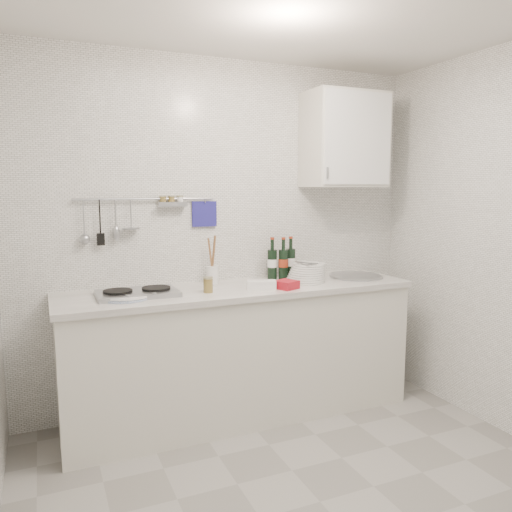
{
  "coord_description": "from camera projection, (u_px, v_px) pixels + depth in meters",
  "views": [
    {
      "loc": [
        -1.24,
        -2.03,
        1.6
      ],
      "look_at": [
        0.03,
        0.9,
        1.16
      ],
      "focal_mm": 35.0,
      "sensor_mm": 36.0,
      "label": 1
    }
  ],
  "objects": [
    {
      "name": "floor",
      "position": [
        320.0,
        502.0,
        2.55
      ],
      "size": [
        3.0,
        3.0,
        0.0
      ],
      "primitive_type": "plane",
      "color": "slate",
      "rests_on": "ground"
    },
    {
      "name": "back_wall",
      "position": [
        225.0,
        235.0,
        3.66
      ],
      "size": [
        3.0,
        0.02,
        2.5
      ],
      "primitive_type": "cube",
      "color": "silver",
      "rests_on": "floor"
    },
    {
      "name": "counter",
      "position": [
        241.0,
        355.0,
        3.5
      ],
      "size": [
        2.44,
        0.64,
        0.96
      ],
      "color": "silver",
      "rests_on": "floor"
    },
    {
      "name": "wall_rail",
      "position": [
        143.0,
        213.0,
        3.37
      ],
      "size": [
        0.98,
        0.09,
        0.34
      ],
      "color": "#93969B",
      "rests_on": "back_wall"
    },
    {
      "name": "wall_cabinet",
      "position": [
        345.0,
        140.0,
        3.75
      ],
      "size": [
        0.6,
        0.38,
        0.7
      ],
      "color": "silver",
      "rests_on": "back_wall"
    },
    {
      "name": "plate_stack_hob",
      "position": [
        125.0,
        296.0,
        3.07
      ],
      "size": [
        0.32,
        0.31,
        0.03
      ],
      "rotation": [
        0.0,
        0.0,
        0.27
      ],
      "color": "#5073B6",
      "rests_on": "counter"
    },
    {
      "name": "plate_stack_sink",
      "position": [
        307.0,
        273.0,
        3.61
      ],
      "size": [
        0.31,
        0.29,
        0.14
      ],
      "rotation": [
        0.0,
        0.0,
        0.41
      ],
      "color": "white",
      "rests_on": "counter"
    },
    {
      "name": "wine_bottles",
      "position": [
        282.0,
        258.0,
        3.72
      ],
      "size": [
        0.23,
        0.1,
        0.31
      ],
      "rotation": [
        0.0,
        0.0,
        0.02
      ],
      "color": "black",
      "rests_on": "counter"
    },
    {
      "name": "butter_dish",
      "position": [
        261.0,
        285.0,
        3.34
      ],
      "size": [
        0.22,
        0.16,
        0.06
      ],
      "primitive_type": "cube",
      "rotation": [
        0.0,
        0.0,
        -0.37
      ],
      "color": "white",
      "rests_on": "counter"
    },
    {
      "name": "strawberry_punnet",
      "position": [
        286.0,
        285.0,
        3.36
      ],
      "size": [
        0.17,
        0.17,
        0.06
      ],
      "primitive_type": "cube",
      "rotation": [
        0.0,
        0.0,
        0.4
      ],
      "color": "red",
      "rests_on": "counter"
    },
    {
      "name": "utensil_crock",
      "position": [
        212.0,
        272.0,
        3.53
      ],
      "size": [
        0.08,
        0.08,
        0.34
      ],
      "rotation": [
        0.0,
        0.0,
        0.27
      ],
      "color": "white",
      "rests_on": "counter"
    },
    {
      "name": "jar_a",
      "position": [
        214.0,
        277.0,
        3.54
      ],
      "size": [
        0.06,
        0.06,
        0.09
      ],
      "rotation": [
        0.0,
        0.0,
        -0.15
      ],
      "color": "brown",
      "rests_on": "counter"
    },
    {
      "name": "jar_b",
      "position": [
        306.0,
        272.0,
        3.8
      ],
      "size": [
        0.07,
        0.07,
        0.08
      ],
      "rotation": [
        0.0,
        0.0,
        -0.11
      ],
      "color": "brown",
      "rests_on": "counter"
    },
    {
      "name": "jar_c",
      "position": [
        301.0,
        272.0,
        3.77
      ],
      "size": [
        0.06,
        0.06,
        0.08
      ],
      "rotation": [
        0.0,
        0.0,
        -0.11
      ],
      "color": "brown",
      "rests_on": "counter"
    },
    {
      "name": "jar_d",
      "position": [
        208.0,
        285.0,
        3.23
      ],
      "size": [
        0.07,
        0.07,
        0.1
      ],
      "rotation": [
        0.0,
        0.0,
        0.35
      ],
      "color": "brown",
      "rests_on": "counter"
    }
  ]
}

